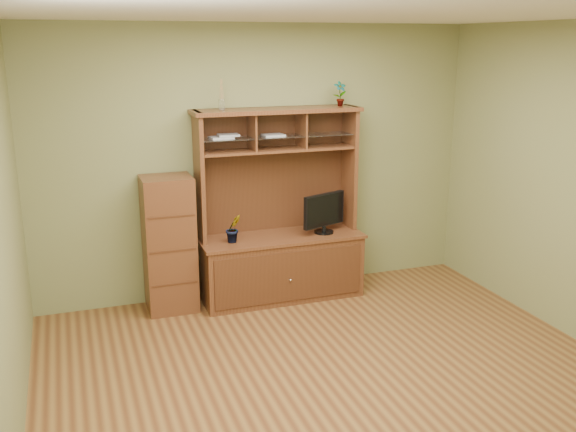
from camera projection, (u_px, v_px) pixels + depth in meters
name	position (u px, v px, depth m)	size (l,w,h in m)	color
room	(339.00, 209.00, 4.62)	(4.54, 4.04, 2.74)	#573019
media_hutch	(280.00, 247.00, 6.45)	(1.66, 0.61, 1.90)	#422013
monitor	(324.00, 212.00, 6.43)	(0.49, 0.22, 0.40)	black
orchid_plant	(233.00, 228.00, 6.15)	(0.15, 0.12, 0.28)	#2C5C1F
top_plant	(340.00, 94.00, 6.34)	(0.13, 0.09, 0.24)	#255D20
reed_diffuser	(222.00, 98.00, 5.96)	(0.06, 0.06, 0.29)	silver
magazines	(241.00, 136.00, 6.11)	(0.74, 0.18, 0.04)	#B8B8BD
side_cabinet	(169.00, 244.00, 6.10)	(0.47, 0.43, 1.31)	#422013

